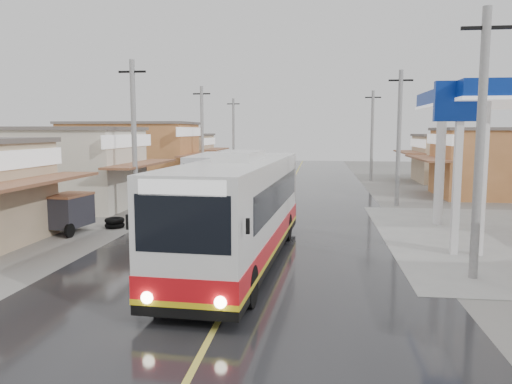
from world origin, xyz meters
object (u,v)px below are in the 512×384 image
second_bus (213,175)px  tyre_stack (115,223)px  tricycle_far (144,186)px  coach_bus (241,210)px  cyclist (212,200)px  tricycle_near (68,211)px

second_bus → tyre_stack: second_bus is taller
tricycle_far → coach_bus: bearing=-55.5°
second_bus → tyre_stack: bearing=-105.7°
tyre_stack → cyclist: bearing=56.7°
second_bus → coach_bus: bearing=-77.3°
second_bus → cyclist: 5.35m
cyclist → tricycle_far: (-5.53, 4.45, 0.25)m
second_bus → tyre_stack: (-2.46, -10.47, -1.34)m
tricycle_near → cyclist: bearing=59.5°
tyre_stack → second_bus: bearing=76.8°
coach_bus → tyre_stack: (-6.78, 5.42, -1.59)m
cyclist → tyre_stack: 6.36m
tricycle_far → tyre_stack: (2.05, -9.75, -0.64)m
second_bus → tricycle_near: second_bus is taller
tricycle_near → coach_bus: bearing=-19.7°
second_bus → cyclist: second_bus is taller
coach_bus → tricycle_near: 9.26m
tricycle_near → tricycle_far: size_ratio=1.15×
cyclist → tyre_stack: (-3.48, -5.30, -0.39)m
tyre_stack → tricycle_far: bearing=101.8°
second_bus → tricycle_far: bearing=-173.4°
tricycle_near → tyre_stack: 2.18m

